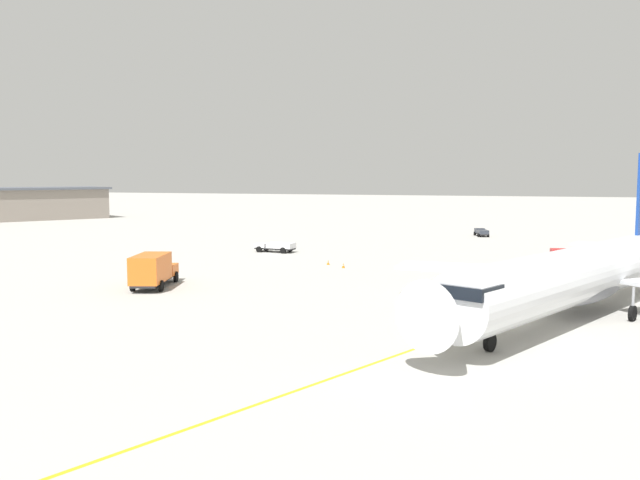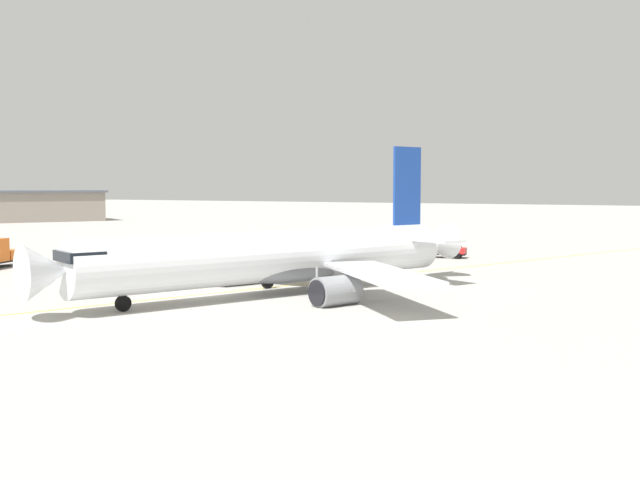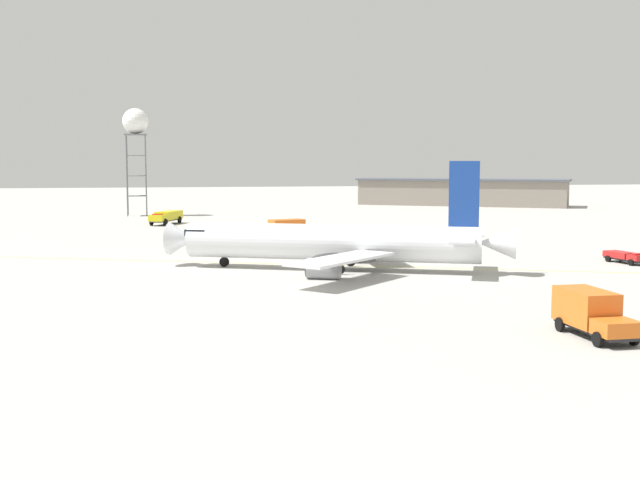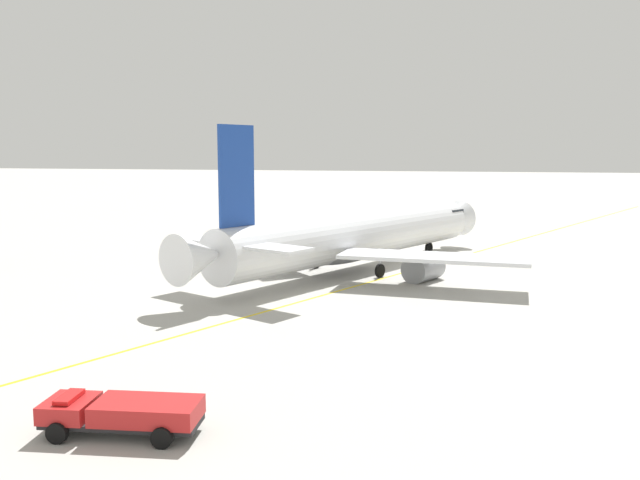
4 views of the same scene
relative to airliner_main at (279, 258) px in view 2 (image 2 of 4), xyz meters
name	(u,v)px [view 2 (image 2 of 4)]	position (x,y,z in m)	size (l,w,h in m)	color
ground_plane	(198,293)	(-6.01, -2.58, -2.90)	(600.00, 600.00, 0.00)	#ADAAA3
airliner_main	(279,258)	(0.00, 0.00, 0.00)	(29.91, 37.09, 12.10)	white
ops_pickup_truck	(442,251)	(1.25, 34.95, -2.09)	(5.91, 2.92, 1.41)	#232326
pushback_tug_truck	(173,242)	(-36.21, 30.80, -2.09)	(5.48, 2.66, 1.30)	#232326
baggage_truck_truck	(420,234)	(-12.38, 63.80, -2.19)	(2.87, 4.59, 1.22)	#232326
taxiway_centreline	(291,285)	(-2.00, 5.17, -2.90)	(71.89, 171.80, 0.01)	yellow
safety_cone_near	(194,257)	(-23.29, 19.02, -2.62)	(0.36, 0.36, 0.55)	orange
safety_cone_mid	(189,255)	(-25.72, 21.07, -2.62)	(0.36, 0.36, 0.55)	orange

